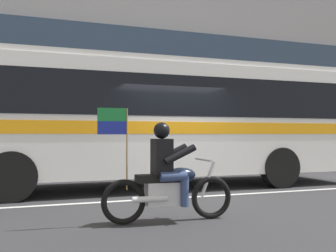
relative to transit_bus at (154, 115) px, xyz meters
name	(u,v)px	position (x,y,z in m)	size (l,w,h in m)	color
ground_plane	(176,194)	(0.15, -1.19, -1.88)	(60.00, 60.00, 0.00)	#2B2B2D
sidewalk_curb	(125,171)	(0.15, 3.91, -1.81)	(28.00, 3.80, 0.15)	#B7B2A8
lane_center_stripe	(185,197)	(0.15, -1.79, -1.88)	(26.60, 0.14, 0.01)	silver
transit_bus	(154,115)	(0.00, 0.00, 0.00)	(11.03, 2.65, 3.22)	white
motorcycle_with_rider	(167,179)	(-1.00, -3.88, -1.22)	(2.20, 0.64, 1.78)	black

